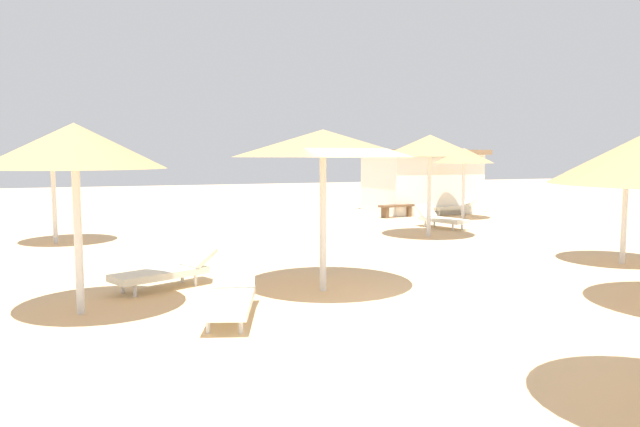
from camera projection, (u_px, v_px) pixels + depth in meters
The scene contains 13 objects.
ground_plane at pixel (388, 305), 9.43m from camera, with size 80.00×80.00×0.00m, color #DBBA8C.
parasol_1 at pixel (430, 146), 17.18m from camera, with size 2.82×2.82×2.98m.
parasol_2 at pixel (323, 144), 10.22m from camera, with size 3.16×3.16×2.83m.
parasol_4 at pixel (627, 158), 12.83m from camera, with size 2.50×2.50×2.68m.
parasol_5 at pixel (74, 146), 8.69m from camera, with size 2.65×2.65×2.86m.
parasol_6 at pixel (464, 156), 22.20m from camera, with size 2.22×2.22×2.66m.
parasol_9 at pixel (52, 153), 15.88m from camera, with size 2.62×2.62×2.74m.
lounger_1 at pixel (440, 218), 19.47m from camera, with size 1.10×1.98×0.73m.
lounger_2 at pixel (230, 297), 8.65m from camera, with size 1.20×1.95×0.81m.
lounger_5 at pixel (166, 271), 10.63m from camera, with size 2.00×1.37×0.67m.
lounger_6 at pixel (452, 207), 23.85m from camera, with size 1.93×0.70×0.62m.
bench_0 at pixel (396, 208), 22.86m from camera, with size 1.55×0.66×0.49m.
beach_cabana at pixel (421, 180), 25.09m from camera, with size 4.49×3.65×2.61m.
Camera 1 is at (-4.35, -8.22, 2.38)m, focal length 33.20 mm.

